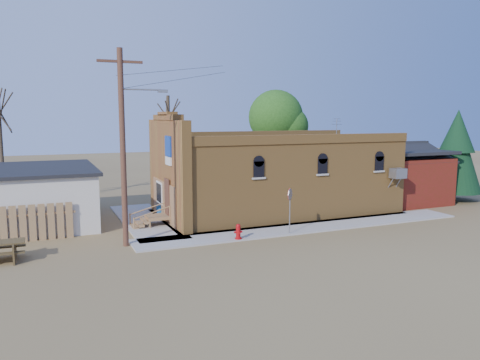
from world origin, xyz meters
name	(u,v)px	position (x,y,z in m)	size (l,w,h in m)	color
ground	(293,234)	(0.00, 0.00, 0.00)	(120.00, 120.00, 0.00)	brown
sidewalk_south	(308,227)	(1.50, 0.90, 0.04)	(19.00, 2.20, 0.08)	#9E9991
sidewalk_west	(145,221)	(-6.30, 6.00, 0.04)	(2.60, 10.00, 0.08)	#9E9991
brick_bar	(272,175)	(1.64, 5.49, 2.34)	(16.40, 7.97, 6.30)	#AD7635
red_shed	(396,170)	(11.50, 5.50, 2.27)	(5.40, 6.40, 4.30)	#591F0F
wood_fence	(18,224)	(-12.80, 3.80, 0.90)	(5.20, 0.10, 1.80)	#8C5F3F
utility_pole	(124,143)	(-8.14, 1.20, 4.77)	(3.12, 0.26, 9.00)	#47281C
tree_bare_near	(168,117)	(-3.00, 13.00, 5.96)	(2.80, 2.80, 7.65)	#4D3C2C
tree_leafy	(276,117)	(6.00, 13.50, 5.93)	(4.40, 4.40, 8.15)	#4D3C2C
evergreen_tree	(457,149)	(15.50, 4.00, 3.71)	(3.60, 3.60, 6.50)	#4D3C2C
fire_hydrant	(238,232)	(-3.02, 0.00, 0.45)	(0.42, 0.39, 0.75)	#AA090D
stop_sign	(290,199)	(-0.18, 0.00, 1.87)	(0.48, 0.49, 2.33)	gray
trash_barrel	(161,211)	(-5.30, 6.36, 0.46)	(0.50, 0.50, 0.77)	navy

